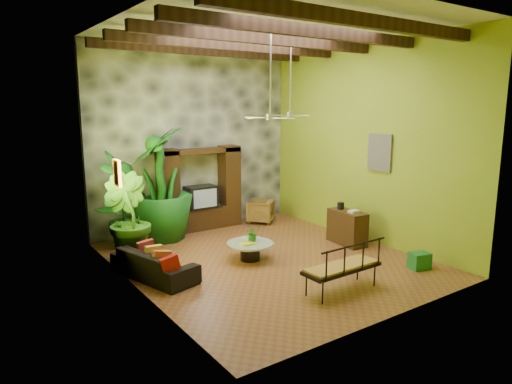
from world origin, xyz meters
TOP-DOWN VIEW (x-y plane):
  - ground at (0.00, 0.00)m, footprint 7.00×7.00m
  - ceiling at (0.00, 0.00)m, footprint 6.00×7.00m
  - back_wall at (0.00, 3.50)m, footprint 6.00×0.02m
  - left_wall at (-3.00, 0.00)m, footprint 0.02×7.00m
  - right_wall at (3.00, 0.00)m, footprint 0.02×7.00m
  - stone_accent_wall at (0.00, 3.44)m, footprint 5.98×0.10m
  - ceiling_beams at (0.00, 0.00)m, footprint 5.95×5.36m
  - entertainment_center at (0.00, 3.14)m, footprint 2.40×0.55m
  - ceiling_fan_front at (-0.20, -0.40)m, footprint 1.28×1.28m
  - ceiling_fan_back at (1.60, 1.20)m, footprint 1.28×1.28m
  - wall_art_mask at (-2.96, 1.00)m, footprint 0.06×0.32m
  - wall_art_painting at (2.96, -0.60)m, footprint 0.06×0.70m
  - sofa at (-2.51, 0.39)m, footprint 1.27×2.10m
  - wicker_armchair at (1.79, 2.78)m, footprint 1.04×1.04m
  - tall_plant_a at (-2.38, 2.56)m, footprint 1.51×1.46m
  - tall_plant_b at (-2.65, 1.53)m, footprint 1.28×1.38m
  - tall_plant_c at (-1.31, 2.83)m, footprint 2.12×2.12m
  - coffee_table at (-0.32, 0.18)m, footprint 1.05×1.05m
  - centerpiece_plant at (-0.19, 0.26)m, footprint 0.38×0.34m
  - yellow_tray at (-0.45, 0.10)m, footprint 0.30×0.22m
  - iron_bench at (0.11, -2.33)m, footprint 1.61×0.60m
  - side_console at (2.35, -0.20)m, footprint 0.57×1.09m
  - green_bin at (2.33, -2.35)m, footprint 0.47×0.40m

SIDE VIEW (x-z plane):
  - ground at x=0.00m, z-range 0.00..0.00m
  - green_bin at x=2.33m, z-range 0.00..0.36m
  - coffee_table at x=-0.32m, z-range 0.06..0.46m
  - sofa at x=-2.51m, z-range 0.00..0.58m
  - wicker_armchair at x=1.79m, z-range 0.00..0.68m
  - yellow_tray at x=-0.45m, z-range 0.40..0.43m
  - side_console at x=2.35m, z-range 0.00..0.84m
  - iron_bench at x=0.11m, z-range 0.25..0.82m
  - centerpiece_plant at x=-0.19m, z-range 0.40..0.77m
  - entertainment_center at x=0.00m, z-range -0.18..2.12m
  - tall_plant_b at x=-2.65m, z-range 0.00..2.02m
  - tall_plant_a at x=-2.38m, z-range 0.00..2.39m
  - tall_plant_c at x=-1.31m, z-range 0.00..2.90m
  - wall_art_mask at x=-2.96m, z-range 1.83..2.38m
  - wall_art_painting at x=2.96m, z-range 1.85..2.75m
  - back_wall at x=0.00m, z-range 0.00..5.00m
  - left_wall at x=-3.00m, z-range 0.00..5.00m
  - right_wall at x=3.00m, z-range 0.00..5.00m
  - stone_accent_wall at x=0.00m, z-range 0.01..4.99m
  - ceiling_fan_front at x=-0.20m, z-range 2.47..4.33m
  - ceiling_fan_back at x=1.60m, z-range 2.47..4.33m
  - ceiling_beams at x=0.00m, z-range 4.67..4.89m
  - ceiling at x=0.00m, z-range 4.99..5.01m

